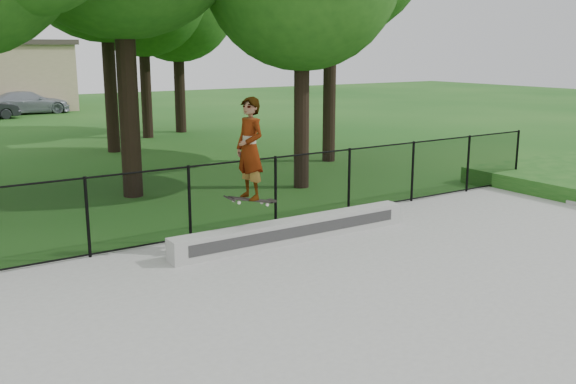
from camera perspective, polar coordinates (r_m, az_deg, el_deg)
name	(u,v)px	position (r m, az deg, el deg)	size (l,w,h in m)	color
ground	(499,323)	(9.68, 18.27, -10.97)	(100.00, 100.00, 0.00)	#185016
concrete_slab	(499,321)	(9.67, 18.28, -10.81)	(14.00, 12.00, 0.06)	gray
grind_ledge	(294,230)	(12.64, 0.57, -3.40)	(5.25, 0.40, 0.44)	#9E9E99
car_c	(29,102)	(41.12, -22.05, 7.39)	(1.86, 4.20, 1.32)	#969DAA
skater_airborne	(250,150)	(11.71, -3.41, 3.74)	(0.83, 0.72, 2.05)	black
chainlink_fence	(276,191)	(13.66, -1.11, 0.12)	(16.06, 0.06, 1.50)	black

